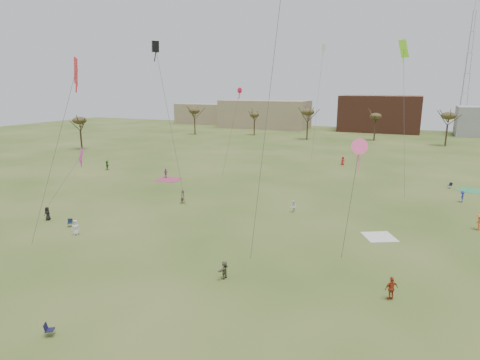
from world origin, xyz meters
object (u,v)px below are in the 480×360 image
at_px(camp_chair_center, 50,332).
at_px(radio_tower, 467,73).
at_px(flyer_near_left, 76,228).
at_px(camp_chair_right, 450,186).
at_px(spectator_fore_a, 391,288).
at_px(camp_chair_left, 70,224).

distance_m(camp_chair_center, radio_tower, 140.43).
relative_size(flyer_near_left, camp_chair_center, 1.84).
bearing_deg(camp_chair_right, spectator_fore_a, -59.41).
height_order(spectator_fore_a, radio_tower, radio_tower).
height_order(camp_chair_center, camp_chair_right, same).
bearing_deg(radio_tower, camp_chair_center, -103.82).
xyz_separation_m(flyer_near_left, camp_chair_center, (11.81, -13.79, -0.54)).
bearing_deg(flyer_near_left, camp_chair_left, 113.12).
distance_m(spectator_fore_a, camp_chair_left, 33.51).
bearing_deg(flyer_near_left, camp_chair_right, 11.20).
distance_m(flyer_near_left, camp_chair_right, 52.81).
bearing_deg(radio_tower, flyer_near_left, -110.37).
bearing_deg(radio_tower, camp_chair_right, -95.40).
height_order(flyer_near_left, camp_chair_left, flyer_near_left).
bearing_deg(camp_chair_left, flyer_near_left, -67.49).
bearing_deg(radio_tower, camp_chair_left, -111.66).
distance_m(spectator_fore_a, camp_chair_right, 38.74).
distance_m(flyer_near_left, radio_tower, 130.73).
distance_m(flyer_near_left, spectator_fore_a, 30.94).
distance_m(camp_chair_left, radio_tower, 130.21).
xyz_separation_m(flyer_near_left, spectator_fore_a, (30.93, -0.68, 0.08)).
height_order(camp_chair_left, camp_chair_center, same).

